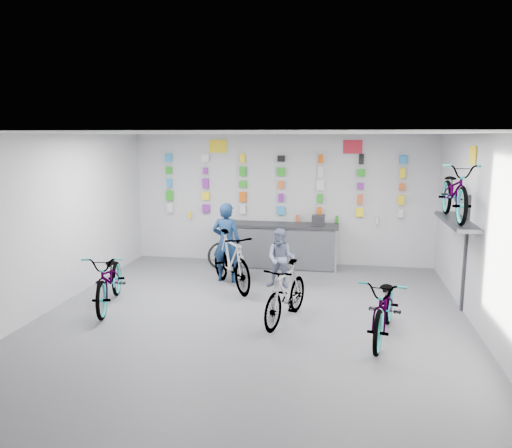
% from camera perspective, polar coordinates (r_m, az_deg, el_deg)
% --- Properties ---
extents(floor, '(8.00, 8.00, 0.00)m').
position_cam_1_polar(floor, '(8.17, -0.71, -11.22)').
color(floor, '#4E4E53').
rests_on(floor, ground).
extents(ceiling, '(8.00, 8.00, 0.00)m').
position_cam_1_polar(ceiling, '(7.61, -0.75, 10.34)').
color(ceiling, white).
rests_on(ceiling, wall_back).
extents(wall_back, '(7.00, 0.00, 7.00)m').
position_cam_1_polar(wall_back, '(11.66, 2.90, 2.83)').
color(wall_back, silver).
rests_on(wall_back, floor).
extents(wall_front, '(7.00, 0.00, 7.00)m').
position_cam_1_polar(wall_front, '(4.03, -11.48, -11.43)').
color(wall_front, silver).
rests_on(wall_front, floor).
extents(wall_left, '(0.00, 8.00, 8.00)m').
position_cam_1_polar(wall_left, '(9.06, -23.04, -0.04)').
color(wall_left, silver).
rests_on(wall_left, floor).
extents(wall_right, '(0.00, 8.00, 8.00)m').
position_cam_1_polar(wall_right, '(7.90, 25.08, -1.57)').
color(wall_right, silver).
rests_on(wall_right, floor).
extents(counter, '(2.70, 0.66, 1.00)m').
position_cam_1_polar(counter, '(11.38, 2.57, -2.53)').
color(counter, black).
rests_on(counter, floor).
extents(merch_wall, '(5.56, 0.08, 1.57)m').
position_cam_1_polar(merch_wall, '(11.57, 2.22, 4.21)').
color(merch_wall, silver).
rests_on(merch_wall, wall_back).
extents(wall_bracket, '(0.39, 1.90, 2.00)m').
position_cam_1_polar(wall_bracket, '(9.02, 22.06, -0.26)').
color(wall_bracket, '#333338').
rests_on(wall_bracket, wall_right).
extents(sign_left, '(0.42, 0.02, 0.30)m').
position_cam_1_polar(sign_left, '(11.82, -4.38, 8.84)').
color(sign_left, yellow).
rests_on(sign_left, wall_back).
extents(sign_right, '(0.42, 0.02, 0.30)m').
position_cam_1_polar(sign_right, '(11.46, 10.99, 8.65)').
color(sign_right, '#B71E2F').
rests_on(sign_right, wall_back).
extents(sign_side, '(0.02, 0.40, 0.30)m').
position_cam_1_polar(sign_side, '(8.93, 23.52, 7.22)').
color(sign_side, yellow).
rests_on(sign_side, wall_right).
extents(bike_left, '(1.13, 2.01, 1.00)m').
position_cam_1_polar(bike_left, '(9.11, -16.37, -6.05)').
color(bike_left, gray).
rests_on(bike_left, floor).
extents(bike_center, '(0.90, 1.68, 0.97)m').
position_cam_1_polar(bike_center, '(8.07, 3.43, -7.84)').
color(bike_center, gray).
rests_on(bike_center, floor).
extents(bike_right, '(1.01, 1.97, 0.99)m').
position_cam_1_polar(bike_right, '(7.65, 14.56, -9.11)').
color(bike_right, gray).
rests_on(bike_right, floor).
extents(bike_service, '(1.49, 1.85, 1.13)m').
position_cam_1_polar(bike_service, '(9.78, -2.86, -4.16)').
color(bike_service, gray).
rests_on(bike_service, floor).
extents(bike_wall, '(0.63, 1.80, 0.95)m').
position_cam_1_polar(bike_wall, '(8.92, 21.82, 3.48)').
color(bike_wall, gray).
rests_on(bike_wall, wall_bracket).
extents(clerk, '(0.64, 0.46, 1.64)m').
position_cam_1_polar(clerk, '(10.20, -3.39, -2.10)').
color(clerk, '#0F2545').
rests_on(clerk, floor).
extents(customer, '(0.61, 0.50, 1.18)m').
position_cam_1_polar(customer, '(9.81, 2.86, -3.95)').
color(customer, slate).
rests_on(customer, floor).
extents(spare_wheel, '(0.65, 0.34, 0.61)m').
position_cam_1_polar(spare_wheel, '(11.30, -4.00, -3.64)').
color(spare_wheel, black).
rests_on(spare_wheel, floor).
extents(register, '(0.28, 0.30, 0.22)m').
position_cam_1_polar(register, '(11.20, 7.15, 0.45)').
color(register, black).
rests_on(register, counter).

